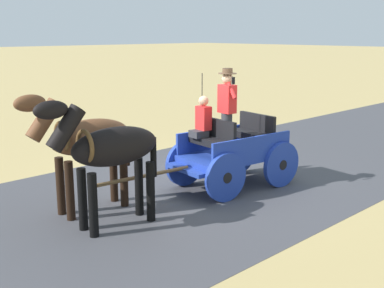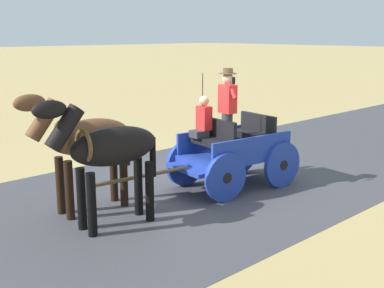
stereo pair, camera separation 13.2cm
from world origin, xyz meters
name	(u,v)px [view 1 (the left image)]	position (x,y,z in m)	size (l,w,h in m)	color
ground_plane	(210,183)	(0.00, 0.00, 0.00)	(200.00, 200.00, 0.00)	tan
road_surface	(210,183)	(0.00, 0.00, 0.00)	(6.20, 160.00, 0.01)	#424247
horse_drawn_carriage	(231,149)	(-0.45, -0.15, 0.82)	(1.68, 4.52, 2.50)	#1E3899
horse_near_side	(110,150)	(-0.56, 2.91, 1.32)	(0.69, 2.14, 2.21)	black
horse_off_side	(85,140)	(0.35, 2.81, 1.32)	(0.66, 2.13, 2.21)	brown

